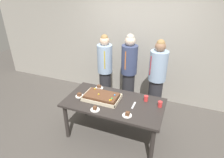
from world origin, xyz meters
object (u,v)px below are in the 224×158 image
sheet_cake (102,97)px  plated_slice_near_right (95,109)px  drink_cup_nearest (160,104)px  person_green_shirt_behind (105,70)px  cake_server_utensil (134,105)px  plated_slice_far_right (127,115)px  drink_cup_middle (146,98)px  party_table (114,106)px  plated_slice_near_left (99,87)px  person_striped_tie_right (129,71)px  plated_slice_far_left (80,95)px  person_serving_front (157,80)px

sheet_cake → plated_slice_near_right: size_ratio=4.25×
drink_cup_nearest → person_green_shirt_behind: bearing=149.6°
sheet_cake → plated_slice_near_right: (0.04, -0.34, -0.02)m
cake_server_utensil → drink_cup_nearest: bearing=16.9°
plated_slice_far_right → drink_cup_middle: 0.54m
party_table → plated_slice_far_right: 0.45m
plated_slice_near_left → person_striped_tie_right: person_striped_tie_right is taller
party_table → plated_slice_near_right: bearing=-120.3°
drink_cup_middle → cake_server_utensil: (-0.16, -0.21, -0.05)m
drink_cup_middle → plated_slice_near_right: bearing=-141.3°
cake_server_utensil → plated_slice_far_left: bearing=-175.1°
plated_slice_near_right → drink_cup_middle: 0.90m
party_table → plated_slice_far_left: plated_slice_far_left is taller
drink_cup_nearest → person_serving_front: bearing=105.5°
drink_cup_nearest → plated_slice_near_right: bearing=-153.6°
cake_server_utensil → drink_cup_middle: bearing=53.5°
plated_slice_near_right → person_serving_front: size_ratio=0.09×
plated_slice_near_left → plated_slice_far_left: 0.45m
cake_server_utensil → person_green_shirt_behind: 1.29m
drink_cup_middle → person_striped_tie_right: (-0.56, 0.82, 0.09)m
drink_cup_nearest → cake_server_utensil: (-0.41, -0.12, -0.05)m
plated_slice_far_right → person_striped_tie_right: bearing=106.3°
drink_cup_middle → person_striped_tie_right: 1.00m
party_table → drink_cup_nearest: (0.76, 0.14, 0.14)m
plated_slice_far_left → drink_cup_nearest: bearing=8.5°
plated_slice_near_left → plated_slice_near_right: plated_slice_near_right is taller
plated_slice_far_left → person_green_shirt_behind: bearing=85.7°
party_table → drink_cup_middle: size_ratio=16.95×
sheet_cake → drink_cup_nearest: size_ratio=6.38×
sheet_cake → plated_slice_near_left: bearing=121.7°
plated_slice_far_right → person_green_shirt_behind: person_green_shirt_behind is taller
plated_slice_near_left → person_serving_front: (1.01, 0.48, 0.12)m
plated_slice_near_right → drink_cup_nearest: size_ratio=1.50×
plated_slice_near_left → party_table: bearing=-37.7°
person_green_shirt_behind → person_serving_front: bearing=64.7°
party_table → person_green_shirt_behind: bearing=121.5°
plated_slice_far_left → person_green_shirt_behind: person_green_shirt_behind is taller
party_table → sheet_cake: (-0.23, 0.01, 0.13)m
drink_cup_middle → party_table: bearing=-155.7°
sheet_cake → drink_cup_nearest: (0.99, 0.13, 0.01)m
plated_slice_near_left → person_striped_tie_right: 0.81m
plated_slice_near_right → drink_cup_nearest: 1.07m
plated_slice_near_left → person_green_shirt_behind: bearing=102.5°
plated_slice_far_left → party_table: bearing=6.0°
drink_cup_middle → person_green_shirt_behind: person_green_shirt_behind is taller
plated_slice_near_left → person_green_shirt_behind: 0.60m
plated_slice_far_left → plated_slice_near_left: bearing=63.2°
sheet_cake → plated_slice_far_right: (0.56, -0.29, -0.02)m
plated_slice_near_right → drink_cup_middle: drink_cup_middle is taller
plated_slice_far_right → person_green_shirt_behind: 1.50m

